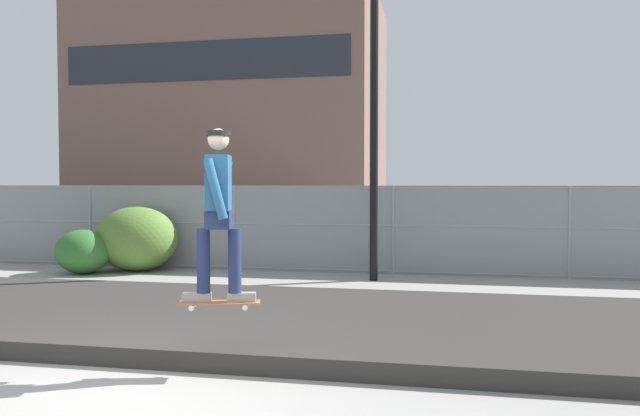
{
  "coord_description": "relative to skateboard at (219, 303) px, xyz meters",
  "views": [
    {
      "loc": [
        2.71,
        -4.82,
        1.88
      ],
      "look_at": [
        0.76,
        5.05,
        1.49
      ],
      "focal_mm": 34.58,
      "sensor_mm": 36.0,
      "label": 1
    }
  ],
  "objects": [
    {
      "name": "shrub_center",
      "position": [
        -4.31,
        6.51,
        -0.01
      ],
      "size": [
        1.8,
        1.48,
        1.39
      ],
      "color": "#567A33",
      "rests_on": "ground_plane"
    },
    {
      "name": "street_lamp",
      "position": [
        0.86,
        6.21,
        3.46
      ],
      "size": [
        0.44,
        0.44,
        6.68
      ],
      "color": "black",
      "rests_on": "ground_plane"
    },
    {
      "name": "parked_car_near",
      "position": [
        -3.53,
        9.79,
        0.13
      ],
      "size": [
        4.53,
        2.22,
        1.66
      ],
      "color": "navy",
      "rests_on": "ground_plane"
    },
    {
      "name": "ground_plane",
      "position": [
        -0.56,
        -0.92,
        -0.71
      ],
      "size": [
        120.0,
        120.0,
        0.0
      ],
      "primitive_type": "plane",
      "color": "gray"
    },
    {
      "name": "gravel_berm",
      "position": [
        -0.56,
        1.95,
        -0.6
      ],
      "size": [
        17.96,
        3.98,
        0.21
      ],
      "primitive_type": "cube",
      "color": "#33302D",
      "rests_on": "ground_plane"
    },
    {
      "name": "skateboard",
      "position": [
        0.0,
        0.0,
        0.0
      ],
      "size": [
        0.82,
        0.38,
        0.07
      ],
      "color": "#9E5B33"
    },
    {
      "name": "chain_fence",
      "position": [
        -0.56,
        7.08,
        0.23
      ],
      "size": [
        17.38,
        0.06,
        1.85
      ],
      "color": "gray",
      "rests_on": "ground_plane"
    },
    {
      "name": "skater",
      "position": [
        0.0,
        0.0,
        0.98
      ],
      "size": [
        0.72,
        0.62,
        1.71
      ],
      "color": "gray",
      "rests_on": "skateboard"
    },
    {
      "name": "shrub_left",
      "position": [
        -5.22,
        5.91,
        -0.24
      ],
      "size": [
        1.2,
        0.98,
        0.93
      ],
      "color": "#336B2D",
      "rests_on": "ground_plane"
    },
    {
      "name": "library_building",
      "position": [
        -12.7,
        38.81,
        7.1
      ],
      "size": [
        20.51,
        15.04,
        15.61
      ],
      "color": "brown",
      "rests_on": "ground_plane"
    },
    {
      "name": "parked_car_mid",
      "position": [
        2.41,
        9.36,
        0.13
      ],
      "size": [
        4.46,
        2.07,
        1.66
      ],
      "color": "silver",
      "rests_on": "ground_plane"
    }
  ]
}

